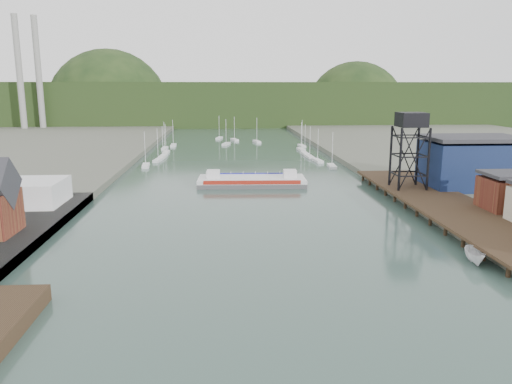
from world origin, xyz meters
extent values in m
plane|color=#2B433D|center=(0.00, 0.00, 0.00)|extent=(600.00, 600.00, 0.00)
cube|color=black|center=(37.00, 45.00, 1.90)|extent=(14.00, 70.00, 0.50)
cylinder|color=black|center=(31.00, 45.00, 0.80)|extent=(0.60, 0.60, 2.20)
cylinder|color=black|center=(43.00, 45.00, 0.80)|extent=(0.60, 0.60, 2.20)
cube|color=silver|center=(-44.00, 50.00, 3.85)|extent=(18.00, 12.00, 4.50)
cylinder|color=black|center=(32.00, 55.00, 8.65)|extent=(0.50, 0.50, 13.00)
cylinder|color=black|center=(38.00, 55.00, 8.65)|extent=(0.50, 0.50, 13.00)
cylinder|color=black|center=(32.00, 61.00, 8.65)|extent=(0.50, 0.50, 13.00)
cylinder|color=black|center=(38.00, 61.00, 8.65)|extent=(0.50, 0.50, 13.00)
cube|color=black|center=(35.00, 58.00, 16.65)|extent=(5.50, 5.50, 3.00)
cube|color=#0B1533|center=(50.00, 60.00, 6.60)|extent=(20.00, 14.00, 10.00)
cube|color=#2D2D33|center=(50.00, 60.00, 12.50)|extent=(20.50, 14.50, 0.80)
cube|color=#511C17|center=(46.00, 38.00, 4.60)|extent=(9.00, 8.00, 6.00)
cube|color=silver|center=(-27.54, 103.89, 0.35)|extent=(2.67, 7.65, 0.90)
cube|color=silver|center=(-25.28, 115.30, 0.35)|extent=(2.81, 7.67, 0.90)
cube|color=silver|center=(-24.71, 124.17, 0.35)|extent=(2.35, 7.59, 0.90)
cube|color=silver|center=(-24.81, 134.09, 0.35)|extent=(2.01, 7.50, 0.90)
cube|color=silver|center=(-26.64, 146.33, 0.35)|extent=(2.00, 7.50, 0.90)
cube|color=silver|center=(-24.32, 156.17, 0.35)|extent=(2.16, 7.54, 0.90)
cube|color=silver|center=(27.56, 99.03, 0.35)|extent=(2.53, 7.62, 0.90)
cube|color=silver|center=(25.46, 110.51, 0.35)|extent=(2.76, 7.67, 0.90)
cube|color=silver|center=(24.46, 119.29, 0.35)|extent=(2.22, 7.56, 0.90)
cube|color=silver|center=(24.27, 128.28, 0.35)|extent=(2.18, 7.54, 0.90)
cube|color=silver|center=(24.67, 139.38, 0.35)|extent=(2.46, 7.61, 0.90)
cube|color=silver|center=(26.78, 150.99, 0.35)|extent=(2.48, 7.61, 0.90)
cube|color=silver|center=(-3.16, 160.00, 0.35)|extent=(3.78, 7.76, 0.90)
cube|color=silver|center=(10.04, 168.00, 0.35)|extent=(3.31, 7.74, 0.90)
cube|color=silver|center=(0.66, 176.00, 0.35)|extent=(3.76, 7.76, 0.90)
cube|color=silver|center=(-6.11, 184.00, 0.35)|extent=(3.40, 7.74, 0.90)
cylinder|color=gray|center=(-110.00, 230.00, 30.00)|extent=(3.20, 3.20, 60.00)
cylinder|color=gray|center=(-102.00, 235.00, 30.00)|extent=(3.20, 3.20, 60.00)
cube|color=black|center=(0.00, 300.00, 12.00)|extent=(500.00, 120.00, 28.00)
sphere|color=black|center=(-80.00, 300.00, 8.00)|extent=(80.00, 80.00, 80.00)
sphere|color=black|center=(90.00, 310.00, 6.00)|extent=(70.00, 70.00, 70.00)
cube|color=#4A4A4D|center=(2.34, 73.76, 0.52)|extent=(26.13, 11.29, 1.03)
cube|color=silver|center=(2.34, 73.76, 1.44)|extent=(26.13, 11.29, 0.82)
cube|color=#9E1E12|center=(2.14, 68.56, 1.65)|extent=(22.66, 1.03, 0.93)
cube|color=#151791|center=(2.54, 78.96, 1.65)|extent=(22.66, 1.03, 0.93)
cube|color=silver|center=(-6.93, 74.12, 2.68)|extent=(3.21, 3.21, 2.06)
cube|color=silver|center=(11.60, 73.40, 2.68)|extent=(3.21, 3.21, 2.06)
imported|color=silver|center=(29.13, 16.94, 1.04)|extent=(3.05, 5.69, 2.08)
camera|label=1|loc=(-4.54, -44.79, 23.42)|focal=35.00mm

